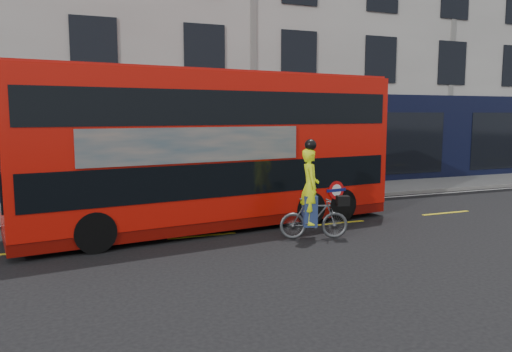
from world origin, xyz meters
TOP-DOWN VIEW (x-y plane):
  - ground at (0.00, 0.00)m, footprint 120.00×120.00m
  - pavement at (0.00, 6.50)m, footprint 60.00×3.00m
  - kerb at (0.00, 5.00)m, footprint 60.00×0.12m
  - building_terrace at (0.00, 12.94)m, footprint 50.00×10.07m
  - road_edge_line at (0.00, 4.70)m, footprint 58.00×0.10m
  - lane_dashes at (0.00, 1.50)m, footprint 58.00×0.12m
  - bus at (-3.38, 2.38)m, footprint 10.71×3.70m
  - cyclist at (-1.50, 0.18)m, footprint 1.80×0.98m

SIDE VIEW (x-z plane):
  - ground at x=0.00m, z-range 0.00..0.00m
  - road_edge_line at x=0.00m, z-range 0.00..0.01m
  - lane_dashes at x=0.00m, z-range 0.00..0.01m
  - pavement at x=0.00m, z-range 0.00..0.12m
  - kerb at x=0.00m, z-range 0.00..0.13m
  - cyclist at x=-1.50m, z-range -0.39..2.11m
  - bus at x=-3.38m, z-range 0.05..4.29m
  - building_terrace at x=0.00m, z-range -0.01..14.99m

